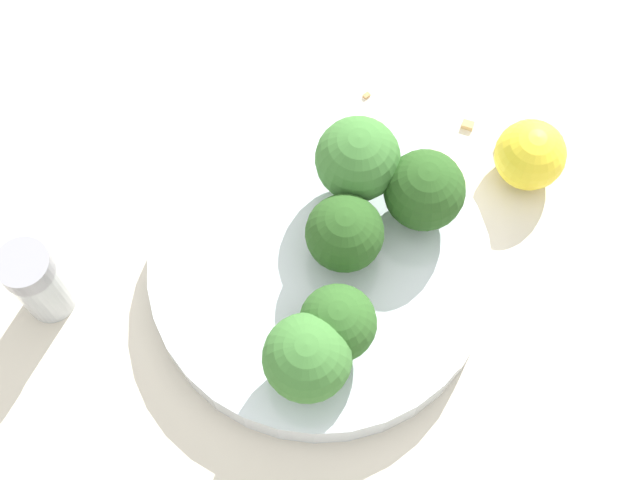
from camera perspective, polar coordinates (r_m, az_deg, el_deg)
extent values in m
plane|color=beige|center=(0.62, 0.00, -2.39)|extent=(3.00, 3.00, 0.00)
cylinder|color=silver|center=(0.60, 0.00, -1.87)|extent=(0.23, 0.23, 0.03)
cylinder|color=#84AD66|center=(0.58, 1.43, -0.11)|extent=(0.02, 0.02, 0.02)
sphere|color=#28511E|center=(0.56, 1.47, 0.71)|extent=(0.05, 0.05, 0.05)
cylinder|color=#8EB770|center=(0.56, 1.10, -5.98)|extent=(0.01, 0.01, 0.02)
sphere|color=#2D5B23|center=(0.54, 1.14, -5.33)|extent=(0.05, 0.05, 0.05)
cylinder|color=#7A9E5B|center=(0.60, 6.49, 2.28)|extent=(0.02, 0.02, 0.02)
sphere|color=#28511E|center=(0.58, 6.70, 3.18)|extent=(0.05, 0.05, 0.05)
cylinder|color=#84AD66|center=(0.60, 2.34, 4.04)|extent=(0.02, 0.02, 0.03)
sphere|color=#3D7533|center=(0.58, 2.44, 5.20)|extent=(0.06, 0.06, 0.06)
cylinder|color=#7A9E5B|center=(0.55, -0.79, -8.19)|extent=(0.01, 0.01, 0.03)
sphere|color=#3D7533|center=(0.53, -0.82, -7.55)|extent=(0.05, 0.05, 0.05)
cylinder|color=#B2B7BC|center=(0.61, -17.41, -2.86)|extent=(0.03, 0.03, 0.05)
cylinder|color=gray|center=(0.58, -18.36, -1.62)|extent=(0.03, 0.03, 0.02)
sphere|color=yellow|center=(0.65, 13.30, 5.32)|extent=(0.05, 0.05, 0.05)
cube|color=olive|center=(0.67, 11.36, 5.63)|extent=(0.01, 0.01, 0.01)
cube|color=#AD7F4C|center=(0.68, 3.00, 9.27)|extent=(0.01, 0.01, 0.01)
cube|color=#AD7F4C|center=(0.64, -16.45, -2.59)|extent=(0.01, 0.01, 0.01)
cube|color=tan|center=(0.67, 9.47, 7.37)|extent=(0.01, 0.01, 0.01)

